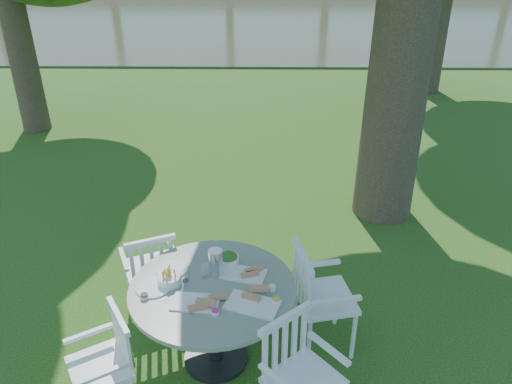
% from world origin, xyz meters
% --- Properties ---
extents(ground, '(140.00, 140.00, 0.00)m').
position_xyz_m(ground, '(0.00, 0.00, 0.00)').
color(ground, '#183D0C').
rests_on(ground, ground).
extents(table, '(1.36, 1.36, 0.81)m').
position_xyz_m(table, '(-0.33, -1.37, 0.65)').
color(table, black).
rests_on(table, ground).
extents(chair_ne, '(0.58, 0.60, 1.01)m').
position_xyz_m(chair_ne, '(0.53, -1.17, 0.60)').
color(chair_ne, white).
rests_on(chair_ne, ground).
extents(chair_nw, '(0.60, 0.58, 0.92)m').
position_xyz_m(chair_nw, '(-0.98, -0.75, 0.54)').
color(chair_nw, white).
rests_on(chair_nw, ground).
extents(chair_sw, '(0.60, 0.61, 0.90)m').
position_xyz_m(chair_sw, '(-1.07, -1.86, 0.53)').
color(chair_sw, white).
rests_on(chair_sw, ground).
extents(chair_se, '(0.66, 0.66, 0.96)m').
position_xyz_m(chair_se, '(0.32, -1.97, 0.56)').
color(chair_se, white).
rests_on(chair_se, ground).
extents(tableware, '(1.18, 0.82, 0.24)m').
position_xyz_m(tableware, '(-0.38, -1.29, 0.86)').
color(tableware, white).
rests_on(tableware, table).
extents(river, '(100.00, 28.00, 0.12)m').
position_xyz_m(river, '(0.00, 23.00, 0.00)').
color(river, '#363D24').
rests_on(river, ground).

